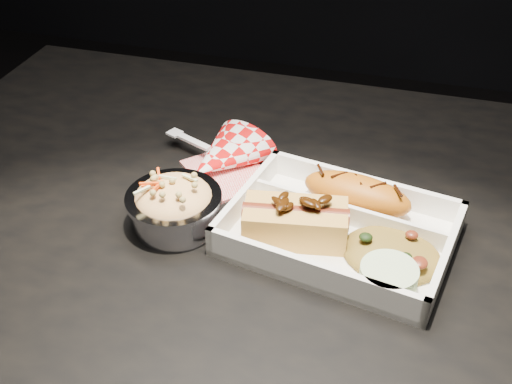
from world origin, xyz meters
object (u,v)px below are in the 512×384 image
dining_table (317,291)px  fried_pastry (357,194)px  food_tray (340,233)px  napkin_fork (223,158)px  foil_coleslaw_cup (174,204)px  hotdog (295,219)px

dining_table → fried_pastry: (0.03, 0.05, 0.12)m
food_tray → fried_pastry: 0.06m
dining_table → fried_pastry: bearing=59.7°
dining_table → food_tray: (0.02, -0.00, 0.10)m
napkin_fork → dining_table: bearing=-10.2°
dining_table → foil_coleslaw_cup: (-0.17, -0.03, 0.12)m
hotdog → napkin_fork: bearing=126.7°
fried_pastry → hotdog: bearing=-129.1°
food_tray → napkin_fork: 0.20m
foil_coleslaw_cup → napkin_fork: (0.02, 0.13, -0.02)m
foil_coleslaw_cup → napkin_fork: bearing=83.0°
fried_pastry → napkin_fork: size_ratio=0.76×
dining_table → fried_pastry: size_ratio=8.96×
hotdog → foil_coleslaw_cup: foil_coleslaw_cup is taller
hotdog → foil_coleslaw_cup: (-0.14, -0.01, -0.00)m
hotdog → dining_table: bearing=25.0°
dining_table → hotdog: bearing=-145.5°
dining_table → napkin_fork: 0.21m
fried_pastry → napkin_fork: bearing=165.2°
food_tray → foil_coleslaw_cup: size_ratio=2.47×
dining_table → napkin_fork: (-0.15, 0.10, 0.11)m
food_tray → hotdog: 0.06m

